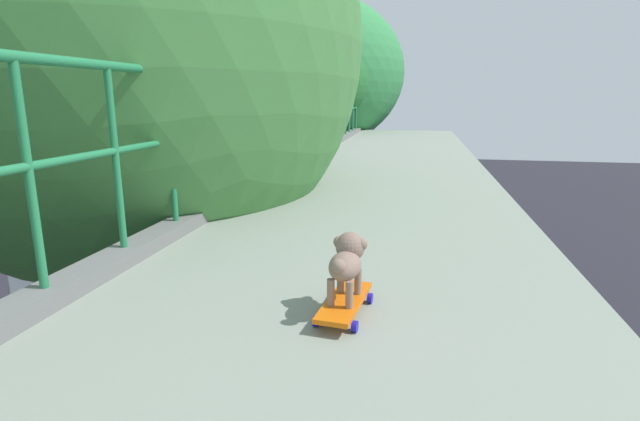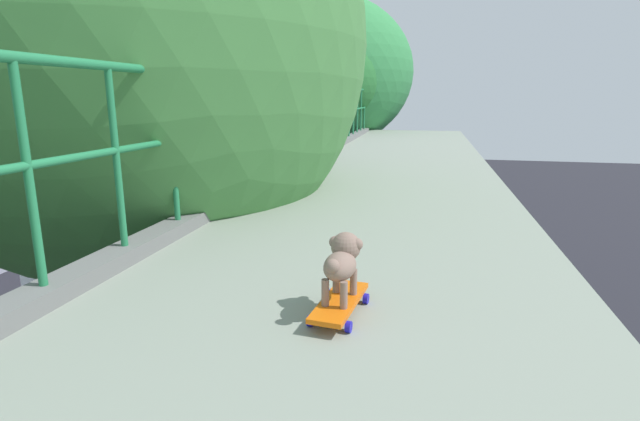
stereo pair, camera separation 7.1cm
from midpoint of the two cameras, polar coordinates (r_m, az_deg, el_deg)
The scene contains 6 objects.
city_bus at distance 20.86m, azimuth -18.91°, elevation -2.33°, with size 2.62×10.99×3.44m.
roadside_tree_mid at distance 6.19m, azimuth -21.45°, elevation 17.12°, with size 5.44×5.44×10.58m.
roadside_tree_far at distance 15.45m, azimuth -0.07°, elevation 14.52°, with size 4.07×4.07×9.40m.
roadside_tree_farthest at distance 16.84m, azimuth 0.65°, elevation 15.75°, with size 5.88×5.88×10.58m.
toy_skateboard at distance 2.39m, azimuth 3.20°, elevation -10.79°, with size 0.25×0.52×0.08m.
small_dog at distance 2.34m, azimuth 3.50°, elevation -5.79°, with size 0.18×0.35×0.31m.
Camera 2 is at (1.62, 0.12, 7.31)m, focal length 27.15 mm.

